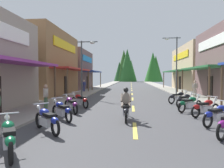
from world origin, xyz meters
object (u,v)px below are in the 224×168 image
motorcycle_parked_right_3 (190,103)px  motorcycle_parked_left_3 (71,104)px  streetlamp_left (85,60)px  motorcycle_parked_left_0 (9,136)px  motorcycle_parked_left_4 (80,100)px  motorcycle_parked_left_2 (62,110)px  pedestrian_browsing (195,88)px  motorcycle_parked_right_1 (218,114)px  motorcycle_parked_left_1 (47,119)px  motorcycle_parked_right_4 (185,100)px  motorcycle_parked_right_2 (205,107)px  motorcycle_parked_right_5 (179,97)px  streetlamp_right (174,58)px  pedestrian_by_shop (84,85)px  rider_cruising_lead (126,106)px  pedestrian_waiting (46,96)px

motorcycle_parked_right_3 → motorcycle_parked_left_3: (-6.93, -0.95, 0.00)m
streetlamp_left → motorcycle_parked_left_0: bearing=-84.8°
motorcycle_parked_left_4 → motorcycle_parked_left_3: bearing=134.4°
motorcycle_parked_left_2 → pedestrian_browsing: bearing=-84.7°
motorcycle_parked_right_1 → motorcycle_parked_left_1: same height
motorcycle_parked_left_0 → motorcycle_parked_left_4: (-0.20, 8.13, 0.00)m
motorcycle_parked_right_4 → pedestrian_browsing: bearing=23.8°
motorcycle_parked_right_2 → pedestrian_browsing: bearing=43.4°
motorcycle_parked_left_2 → motorcycle_parked_left_3: size_ratio=0.91×
motorcycle_parked_right_4 → motorcycle_parked_right_5: bearing=47.0°
streetlamp_right → motorcycle_parked_right_1: size_ratio=3.66×
pedestrian_by_shop → motorcycle_parked_left_1: bearing=19.0°
motorcycle_parked_left_0 → motorcycle_parked_left_3: bearing=-33.7°
motorcycle_parked_left_0 → motorcycle_parked_left_3: same height
motorcycle_parked_left_1 → rider_cruising_lead: 3.73m
motorcycle_parked_right_3 → motorcycle_parked_left_1: (-6.61, -4.97, 0.00)m
motorcycle_parked_right_4 → motorcycle_parked_left_3: same height
motorcycle_parked_right_4 → pedestrian_browsing: (2.53, 6.10, 0.49)m
streetlamp_left → rider_cruising_lead: 11.22m
motorcycle_parked_right_1 → motorcycle_parked_right_2: bearing=48.3°
motorcycle_parked_left_3 → rider_cruising_lead: (3.20, -1.67, 0.17)m
streetlamp_left → motorcycle_parked_right_1: bearing=-52.4°
motorcycle_parked_left_0 → rider_cruising_lead: bearing=-69.3°
motorcycle_parked_left_3 → motorcycle_parked_right_3: bearing=-118.5°
streetlamp_left → motorcycle_parked_left_4: streetlamp_left is taller
motorcycle_parked_left_0 → motorcycle_parked_left_1: 2.15m
pedestrian_by_shop → motorcycle_parked_right_2: bearing=43.4°
motorcycle_parked_left_2 → rider_cruising_lead: 3.06m
motorcycle_parked_right_3 → motorcycle_parked_left_2: bearing=167.5°
pedestrian_by_shop → pedestrian_waiting: bearing=13.8°
motorcycle_parked_right_2 → rider_cruising_lead: (-4.09, -1.20, 0.17)m
motorcycle_parked_left_2 → motorcycle_parked_left_4: same height
motorcycle_parked_right_5 → pedestrian_waiting: (-8.84, -4.16, 0.43)m
motorcycle_parked_left_0 → streetlamp_right: bearing=-59.6°
motorcycle_parked_right_1 → motorcycle_parked_left_2: 6.95m
streetlamp_left → motorcycle_parked_right_2: streetlamp_left is taller
motorcycle_parked_right_4 → pedestrian_waiting: pedestrian_waiting is taller
motorcycle_parked_right_1 → motorcycle_parked_left_2: size_ratio=1.11×
pedestrian_by_shop → motorcycle_parked_left_3: bearing=20.3°
motorcycle_parked_right_3 → rider_cruising_lead: 4.55m
motorcycle_parked_left_2 → pedestrian_browsing: (9.52, 10.97, 0.49)m
motorcycle_parked_right_4 → motorcycle_parked_left_2: (-6.98, -4.86, 0.00)m
motorcycle_parked_right_3 → motorcycle_parked_left_0: bearing=-169.5°
streetlamp_right → rider_cruising_lead: 15.11m
pedestrian_by_shop → motorcycle_parked_right_5: bearing=54.5°
motorcycle_parked_right_1 → motorcycle_parked_right_4: bearing=53.3°
motorcycle_parked_right_4 → streetlamp_right: bearing=39.0°
motorcycle_parked_right_4 → motorcycle_parked_left_1: (-6.84, -6.88, 0.00)m
motorcycle_parked_right_2 → streetlamp_right: bearing=52.9°
streetlamp_right → pedestrian_browsing: streetlamp_right is taller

